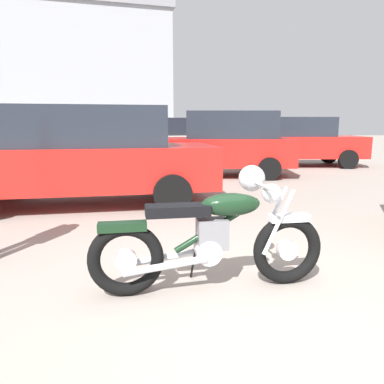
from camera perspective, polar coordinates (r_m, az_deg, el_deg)
The scene contains 7 objects.
ground_plane at distance 3.18m, azimuth 10.17°, elevation -16.51°, with size 80.00×80.00×0.00m, color gray.
vintage_motorcycle at distance 3.20m, azimuth 3.67°, elevation -6.66°, with size 2.08×0.74×1.07m.
blue_hatchback_right at distance 13.96m, azimuth -5.46°, elevation 8.08°, with size 4.42×2.43×1.67m.
pale_sedan_back at distance 13.27m, azimuth 16.58°, elevation 7.56°, with size 4.45×2.51×1.67m.
red_hatchback_near at distance 10.23m, azimuth 5.03°, elevation 7.63°, with size 4.14×2.35×1.78m.
silver_sedan_mid at distance 6.76m, azimuth -17.91°, elevation 5.85°, with size 4.70×1.97×1.74m.
industrial_building at distance 30.30m, azimuth -19.54°, elevation 15.95°, with size 15.49×14.77×20.11m.
Camera 1 is at (-1.05, -2.63, 1.44)m, focal length 34.00 mm.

